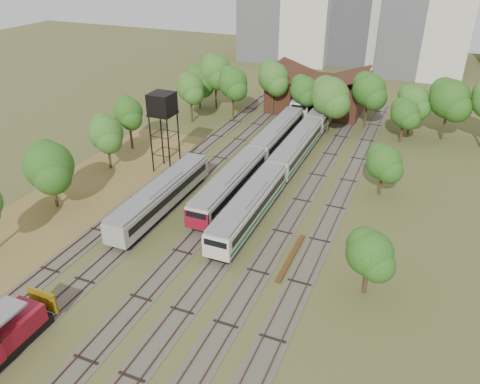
% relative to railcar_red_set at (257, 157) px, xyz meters
% --- Properties ---
extents(ground, '(240.00, 240.00, 0.00)m').
position_rel_railcar_red_set_xyz_m(ground, '(2.00, -30.85, -1.82)').
color(ground, '#475123').
rests_on(ground, ground).
extents(dry_grass_patch, '(14.00, 60.00, 0.04)m').
position_rel_railcar_red_set_xyz_m(dry_grass_patch, '(-16.00, -22.85, -1.80)').
color(dry_grass_patch, brown).
rests_on(dry_grass_patch, ground).
extents(tracks, '(24.60, 80.00, 0.19)m').
position_rel_railcar_red_set_xyz_m(tracks, '(1.33, -5.85, -1.78)').
color(tracks, '#4C473D').
rests_on(tracks, ground).
extents(railcar_red_set, '(2.79, 34.58, 3.44)m').
position_rel_railcar_red_set_xyz_m(railcar_red_set, '(0.00, 0.00, 0.00)').
color(railcar_red_set, black).
rests_on(railcar_red_set, ground).
extents(railcar_green_set, '(2.82, 52.08, 3.48)m').
position_rel_railcar_red_set_xyz_m(railcar_green_set, '(4.00, 4.94, 0.02)').
color(railcar_green_set, black).
rests_on(railcar_green_set, ground).
extents(railcar_rear, '(3.04, 16.07, 3.77)m').
position_rel_railcar_red_set_xyz_m(railcar_rear, '(0.00, 27.25, 0.17)').
color(railcar_rear, black).
rests_on(railcar_rear, ground).
extents(old_grey_coach, '(2.74, 18.00, 3.38)m').
position_rel_railcar_red_set_xyz_m(old_grey_coach, '(-6.00, -14.08, 0.03)').
color(old_grey_coach, black).
rests_on(old_grey_coach, ground).
extents(water_tower, '(3.02, 3.02, 10.46)m').
position_rel_railcar_red_set_xyz_m(water_tower, '(-11.01, -4.62, 7.00)').
color(water_tower, black).
rests_on(water_tower, ground).
extents(rail_pile_far, '(0.50, 7.98, 0.26)m').
position_rel_railcar_red_set_xyz_m(rail_pile_far, '(10.20, -17.18, -1.69)').
color(rail_pile_far, '#583719').
rests_on(rail_pile_far, ground).
extents(maintenance_shed, '(16.45, 11.55, 7.58)m').
position_rel_railcar_red_set_xyz_m(maintenance_shed, '(1.00, 27.13, 1.10)').
color(maintenance_shed, '#361D13').
rests_on(maintenance_shed, ground).
extents(tree_band_left, '(7.10, 62.88, 8.03)m').
position_rel_railcar_red_set_xyz_m(tree_band_left, '(-18.07, -7.26, 3.38)').
color(tree_band_left, '#382616').
rests_on(tree_band_left, ground).
extents(tree_band_far, '(49.29, 10.52, 9.67)m').
position_rel_railcar_red_set_xyz_m(tree_band_far, '(6.62, 19.95, 4.46)').
color(tree_band_far, '#382616').
rests_on(tree_band_far, ground).
extents(tree_band_right, '(5.44, 40.93, 6.60)m').
position_rel_railcar_red_set_xyz_m(tree_band_right, '(16.77, 0.06, 2.49)').
color(tree_band_right, '#382616').
rests_on(tree_band_right, ground).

